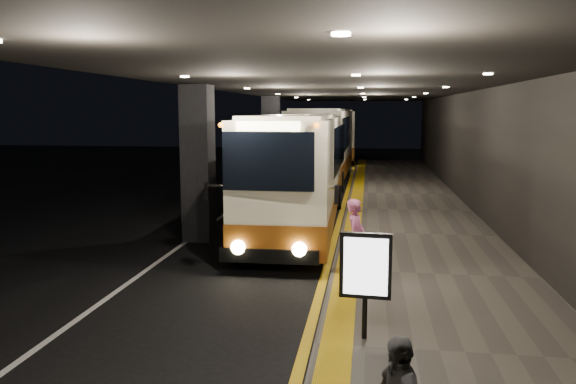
# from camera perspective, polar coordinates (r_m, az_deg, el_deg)

# --- Properties ---
(ground) EXTENTS (90.00, 90.00, 0.00)m
(ground) POSITION_cam_1_polar(r_m,az_deg,el_deg) (12.34, -7.69, -9.19)
(ground) COLOR black
(lane_line_white) EXTENTS (0.12, 50.00, 0.01)m
(lane_line_white) POSITION_cam_1_polar(r_m,az_deg,el_deg) (17.48, -8.92, -4.01)
(lane_line_white) COLOR silver
(lane_line_white) RESTS_ON ground
(kerb_stripe_yellow) EXTENTS (0.18, 50.00, 0.01)m
(kerb_stripe_yellow) POSITION_cam_1_polar(r_m,az_deg,el_deg) (16.75, 4.83, -4.47)
(kerb_stripe_yellow) COLOR gold
(kerb_stripe_yellow) RESTS_ON ground
(sidewalk) EXTENTS (4.50, 50.00, 0.15)m
(sidewalk) POSITION_cam_1_polar(r_m,az_deg,el_deg) (16.78, 13.06, -4.40)
(sidewalk) COLOR #514C44
(sidewalk) RESTS_ON ground
(tactile_strip) EXTENTS (0.50, 50.00, 0.01)m
(tactile_strip) POSITION_cam_1_polar(r_m,az_deg,el_deg) (16.70, 6.55, -4.01)
(tactile_strip) COLOR gold
(tactile_strip) RESTS_ON sidewalk
(terminal_wall) EXTENTS (0.10, 50.00, 6.00)m
(terminal_wall) POSITION_cam_1_polar(r_m,az_deg,el_deg) (16.75, 21.11, 5.36)
(terminal_wall) COLOR black
(terminal_wall) RESTS_ON ground
(support_columns) EXTENTS (0.80, 24.80, 4.40)m
(support_columns) POSITION_cam_1_polar(r_m,az_deg,el_deg) (16.11, -9.11, 2.86)
(support_columns) COLOR black
(support_columns) RESTS_ON ground
(canopy) EXTENTS (9.00, 50.00, 0.40)m
(canopy) POSITION_cam_1_polar(r_m,az_deg,el_deg) (16.36, 5.56, 11.42)
(canopy) COLOR black
(canopy) RESTS_ON support_columns
(coach_main) EXTENTS (2.57, 11.20, 3.47)m
(coach_main) POSITION_cam_1_polar(r_m,az_deg,el_deg) (17.60, 1.14, 1.65)
(coach_main) COLOR #EFE7C8
(coach_main) RESTS_ON ground
(coach_second) EXTENTS (2.61, 11.75, 3.68)m
(coach_second) POSITION_cam_1_polar(r_m,az_deg,el_deg) (29.21, 3.61, 4.46)
(coach_second) COLOR #EFE7C8
(coach_second) RESTS_ON ground
(coach_third) EXTENTS (2.86, 11.74, 3.66)m
(coach_third) POSITION_cam_1_polar(r_m,az_deg,el_deg) (43.22, 5.07, 5.65)
(coach_third) COLOR #EFE7C8
(coach_third) RESTS_ON ground
(passenger_boarding) EXTENTS (0.51, 0.68, 1.68)m
(passenger_boarding) POSITION_cam_1_polar(r_m,az_deg,el_deg) (12.14, 6.89, -4.64)
(passenger_boarding) COLOR #B2537F
(passenger_boarding) RESTS_ON sidewalk
(info_sign) EXTENTS (0.80, 0.17, 1.69)m
(info_sign) POSITION_cam_1_polar(r_m,az_deg,el_deg) (8.79, 7.89, -7.66)
(info_sign) COLOR black
(info_sign) RESTS_ON sidewalk
(stanchion_post) EXTENTS (0.05, 0.05, 1.14)m
(stanchion_post) POSITION_cam_1_polar(r_m,az_deg,el_deg) (11.14, 6.66, -7.23)
(stanchion_post) COLOR black
(stanchion_post) RESTS_ON sidewalk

